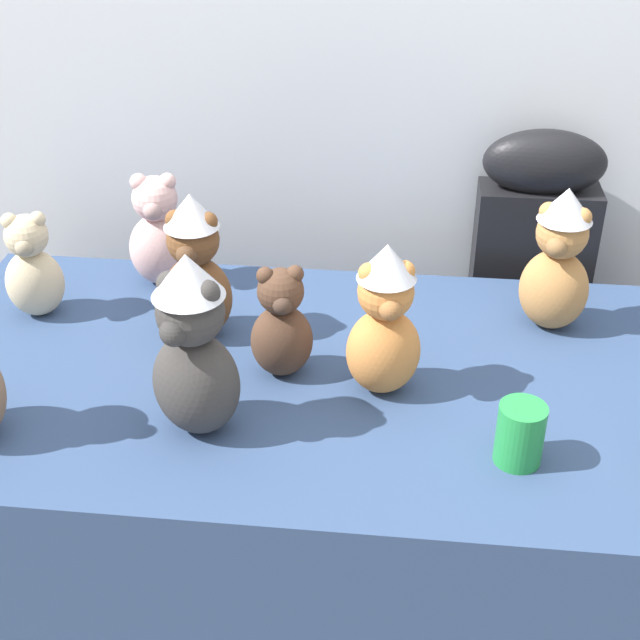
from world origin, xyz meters
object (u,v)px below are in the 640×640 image
Objects in this scene: teddy_bear_chestnut at (195,269)px; teddy_bear_sand at (32,268)px; instrument_case at (522,324)px; teddy_bear_charcoal at (193,348)px; teddy_bear_cocoa at (281,325)px; party_cup_green at (520,434)px; teddy_bear_ginger at (385,322)px; teddy_bear_caramel at (558,262)px; display_table at (320,510)px; teddy_bear_blush at (158,233)px.

teddy_bear_sand is (-0.36, 0.04, -0.04)m from teddy_bear_chestnut.
instrument_case is 1.05m from teddy_bear_charcoal.
teddy_bear_cocoa is 0.48m from party_cup_green.
teddy_bear_ginger is at bearing -19.87° from teddy_bear_chestnut.
teddy_bear_caramel is at bearing 24.43° from teddy_bear_ginger.
teddy_bear_caramel is at bearing -10.77° from teddy_bear_sand.
teddy_bear_caramel is 1.34× the size of teddy_bear_cocoa.
teddy_bear_cocoa is (-0.53, -0.55, 0.30)m from instrument_case.
teddy_bear_caramel is at bearing 26.13° from display_table.
teddy_bear_chestnut reaches higher than teddy_bear_caramel.
teddy_bear_charcoal is 1.31× the size of teddy_bear_blush.
teddy_bear_cocoa is at bearing -133.97° from instrument_case.
teddy_bear_cocoa is 0.20m from teddy_bear_ginger.
display_table is 6.82× the size of teddy_bear_sand.
teddy_bear_caramel is 1.18× the size of teddy_bear_blush.
teddy_bear_charcoal is at bearing -135.41° from display_table.
display_table is at bearing -130.10° from instrument_case.
teddy_bear_cocoa is (0.19, -0.12, -0.04)m from teddy_bear_chestnut.
instrument_case is 3.29× the size of teddy_bear_chestnut.
teddy_bear_cocoa reaches higher than party_cup_green.
teddy_bear_ginger is at bearing 142.93° from party_cup_green.
teddy_bear_sand is 1.05m from party_cup_green.
teddy_bear_caramel is (0.00, -0.32, 0.35)m from instrument_case.
teddy_bear_chestnut reaches higher than display_table.
party_cup_green is at bearing -31.37° from display_table.
display_table is 1.56× the size of instrument_case.
display_table is 0.47m from teddy_bear_cocoa.
teddy_bear_caramel reaches higher than display_table.
teddy_bear_blush is at bearing 140.81° from display_table.
teddy_bear_chestnut reaches higher than teddy_bear_blush.
instrument_case is 0.91m from teddy_bear_chestnut.
instrument_case is at bearing 50.38° from display_table.
teddy_bear_caramel reaches higher than party_cup_green.
teddy_bear_blush is (-0.13, 0.21, -0.03)m from teddy_bear_chestnut.
instrument_case is at bearing 67.77° from teddy_bear_charcoal.
teddy_bear_cocoa is 0.88× the size of teddy_bear_blush.
display_table is 0.59m from party_cup_green.
party_cup_green is (0.43, -0.21, -0.05)m from teddy_bear_cocoa.
teddy_bear_blush is (-0.85, 0.10, -0.03)m from teddy_bear_caramel.
teddy_bear_cocoa is (-0.53, -0.23, -0.04)m from teddy_bear_caramel.
party_cup_green is (0.75, -0.54, -0.07)m from teddy_bear_blush.
teddy_bear_blush is at bearing -168.34° from teddy_bear_caramel.
teddy_bear_sand is at bearing 175.15° from teddy_bear_chestnut.
teddy_bear_charcoal is at bearing -131.70° from instrument_case.
instrument_case is 4.36× the size of teddy_bear_sand.
party_cup_green is at bearing -39.43° from teddy_bear_cocoa.
teddy_bear_charcoal is at bearing -53.46° from teddy_bear_sand.
teddy_bear_cocoa is at bearing 75.67° from teddy_bear_charcoal.
teddy_bear_sand is (-0.23, -0.16, -0.01)m from teddy_bear_blush.
instrument_case reaches higher than teddy_bear_blush.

